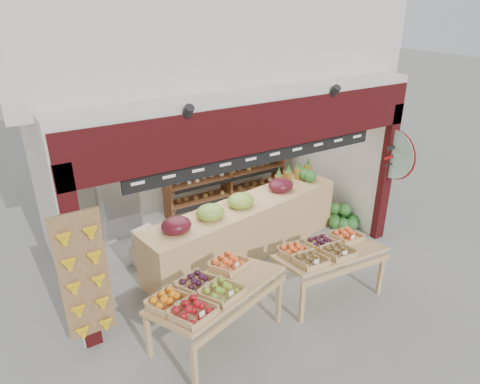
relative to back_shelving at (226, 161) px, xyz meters
The scene contains 11 objects.
ground 2.17m from the back_shelving, 118.18° to the right, with size 60.00×60.00×0.00m, color slate.
shop_structure 2.98m from the back_shelving, behind, with size 6.36×5.12×5.40m.
banana_board 4.60m from the back_shelving, 141.90° to the right, with size 0.60×0.15×1.80m.
gift_sign 3.44m from the back_shelving, 56.55° to the right, with size 0.04×0.93×0.92m.
back_shelving is the anchor object (origin of this frame).
refrigerator 2.40m from the back_shelving, behind, with size 0.76×0.76×1.94m, color silver.
cardboard_stack 2.56m from the back_shelving, 152.18° to the right, with size 1.04×0.84×0.66m.
mid_counter 2.05m from the back_shelving, 110.09° to the right, with size 4.06×1.46×1.23m.
display_table_left 4.20m from the back_shelving, 122.76° to the right, with size 1.98×1.47×1.11m.
display_table_right 3.53m from the back_shelving, 94.08° to the right, with size 1.66×1.01×1.02m.
watermelon_pile 2.74m from the back_shelving, 52.26° to the right, with size 0.68×0.65×0.49m.
Camera 1 is at (-3.33, -5.91, 4.35)m, focal length 32.00 mm.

